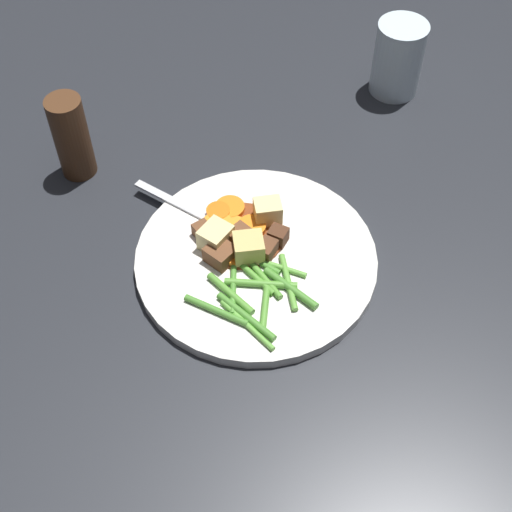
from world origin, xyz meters
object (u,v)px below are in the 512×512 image
(carrot_slice_5, at_px, (230,209))
(meat_chunk_2, at_px, (266,247))
(carrot_slice_2, at_px, (217,226))
(fork, at_px, (198,214))
(meat_chunk_4, at_px, (240,237))
(carrot_slice_0, at_px, (218,213))
(meat_chunk_3, at_px, (221,256))
(potato_chunk_0, at_px, (216,237))
(carrot_slice_6, at_px, (253,243))
(water_glass, at_px, (398,58))
(carrot_slice_4, at_px, (236,257))
(carrot_slice_3, at_px, (232,229))
(meat_chunk_0, at_px, (203,232))
(potato_chunk_2, at_px, (249,249))
(pepper_mill, at_px, (72,137))
(dinner_plate, at_px, (256,260))
(meat_chunk_1, at_px, (278,236))
(carrot_slice_1, at_px, (251,228))
(potato_chunk_1, at_px, (268,212))

(carrot_slice_5, bearing_deg, meat_chunk_2, -153.08)
(carrot_slice_2, distance_m, fork, 0.03)
(carrot_slice_2, xyz_separation_m, meat_chunk_4, (-0.03, -0.02, 0.01))
(carrot_slice_5, xyz_separation_m, meat_chunk_4, (-0.05, -0.01, 0.01))
(carrot_slice_0, height_order, meat_chunk_3, meat_chunk_3)
(carrot_slice_2, bearing_deg, potato_chunk_0, 171.22)
(carrot_slice_6, height_order, meat_chunk_3, meat_chunk_3)
(fork, bearing_deg, potato_chunk_0, -160.79)
(water_glass, bearing_deg, carrot_slice_4, 138.44)
(carrot_slice_3, distance_m, meat_chunk_0, 0.03)
(potato_chunk_2, bearing_deg, meat_chunk_2, -78.01)
(carrot_slice_5, distance_m, pepper_mill, 0.22)
(dinner_plate, relative_size, carrot_slice_2, 7.76)
(meat_chunk_3, bearing_deg, meat_chunk_1, -72.98)
(meat_chunk_4, bearing_deg, water_glass, -43.10)
(dinner_plate, xyz_separation_m, potato_chunk_0, (0.02, 0.04, 0.02))
(carrot_slice_6, distance_m, meat_chunk_4, 0.02)
(carrot_slice_4, xyz_separation_m, meat_chunk_2, (0.01, -0.04, 0.01))
(water_glass, bearing_deg, carrot_slice_1, 136.80)
(carrot_slice_6, height_order, meat_chunk_0, meat_chunk_0)
(carrot_slice_0, height_order, carrot_slice_6, same)
(carrot_slice_2, height_order, carrot_slice_5, same)
(meat_chunk_2, bearing_deg, carrot_slice_0, 38.35)
(fork, xyz_separation_m, pepper_mill, (0.11, 0.15, 0.04))
(dinner_plate, bearing_deg, meat_chunk_2, -73.56)
(carrot_slice_5, xyz_separation_m, meat_chunk_2, (-0.07, -0.03, 0.00))
(potato_chunk_1, xyz_separation_m, pepper_mill, (0.13, 0.23, 0.03))
(meat_chunk_0, height_order, meat_chunk_2, meat_chunk_2)
(carrot_slice_1, xyz_separation_m, carrot_slice_5, (0.03, 0.02, -0.00))
(potato_chunk_1, bearing_deg, fork, 76.43)
(carrot_slice_2, height_order, fork, carrot_slice_2)
(fork, bearing_deg, water_glass, -53.71)
(carrot_slice_0, height_order, meat_chunk_2, meat_chunk_2)
(carrot_slice_3, distance_m, fork, 0.05)
(potato_chunk_0, bearing_deg, carrot_slice_0, -8.52)
(carrot_slice_1, xyz_separation_m, carrot_slice_6, (-0.02, 0.00, -0.00))
(carrot_slice_0, height_order, pepper_mill, pepper_mill)
(carrot_slice_6, bearing_deg, meat_chunk_1, -83.80)
(meat_chunk_1, bearing_deg, meat_chunk_0, 77.69)
(meat_chunk_2, bearing_deg, carrot_slice_3, 44.16)
(meat_chunk_0, distance_m, meat_chunk_4, 0.04)
(carrot_slice_5, height_order, potato_chunk_0, potato_chunk_0)
(carrot_slice_1, bearing_deg, carrot_slice_6, 178.44)
(carrot_slice_1, distance_m, water_glass, 0.34)
(potato_chunk_0, bearing_deg, carrot_slice_1, -68.58)
(carrot_slice_0, relative_size, carrot_slice_4, 0.91)
(carrot_slice_1, bearing_deg, carrot_slice_2, 78.19)
(carrot_slice_3, xyz_separation_m, fork, (0.03, 0.04, -0.00))
(carrot_slice_6, bearing_deg, fork, 46.93)
(meat_chunk_4, bearing_deg, dinner_plate, -141.97)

